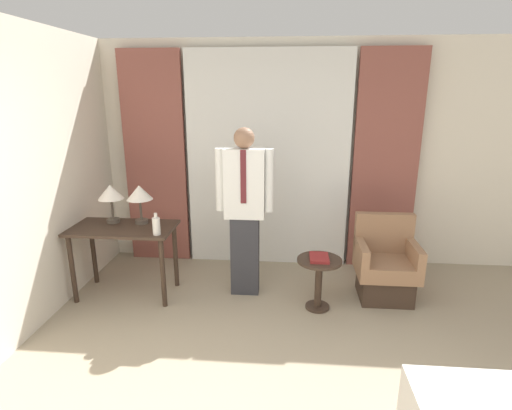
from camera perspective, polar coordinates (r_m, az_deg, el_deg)
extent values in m
cube|color=silver|center=(4.94, 1.77, 7.15)|extent=(10.00, 0.06, 2.70)
cube|color=white|center=(4.82, 1.68, 6.20)|extent=(1.94, 0.06, 2.58)
cube|color=brown|center=(5.09, -14.18, 6.25)|extent=(0.75, 0.06, 2.58)
cube|color=brown|center=(4.94, 18.00, 5.67)|extent=(0.75, 0.06, 2.58)
cube|color=#38281E|center=(4.35, -18.50, -3.16)|extent=(1.06, 0.57, 0.03)
cylinder|color=#38281E|center=(4.50, -24.75, -8.38)|extent=(0.05, 0.05, 0.73)
cylinder|color=#38281E|center=(4.13, -13.17, -9.46)|extent=(0.05, 0.05, 0.73)
cylinder|color=#38281E|center=(4.86, -22.20, -6.28)|extent=(0.05, 0.05, 0.73)
cylinder|color=#38281E|center=(4.52, -11.43, -7.04)|extent=(0.05, 0.05, 0.73)
cylinder|color=#4C4238|center=(4.51, -19.71, -2.11)|extent=(0.13, 0.13, 0.04)
cylinder|color=#4C4238|center=(4.48, -19.86, -0.53)|extent=(0.02, 0.02, 0.22)
cone|color=silver|center=(4.43, -20.09, 1.77)|extent=(0.27, 0.27, 0.15)
cylinder|color=#4C4238|center=(4.39, -16.01, -2.26)|extent=(0.13, 0.13, 0.04)
cylinder|color=#4C4238|center=(4.36, -16.14, -0.64)|extent=(0.02, 0.02, 0.22)
cone|color=silver|center=(4.31, -16.33, 1.73)|extent=(0.27, 0.27, 0.15)
cylinder|color=silver|center=(3.99, -14.05, -2.96)|extent=(0.08, 0.08, 0.17)
cylinder|color=silver|center=(3.96, -14.16, -1.46)|extent=(0.03, 0.03, 0.05)
cube|color=#2D2D33|center=(4.27, -1.57, -7.21)|extent=(0.29, 0.16, 0.85)
cube|color=white|center=(4.03, -1.66, 3.06)|extent=(0.41, 0.18, 0.71)
cube|color=#5B1E23|center=(3.91, -1.83, 4.01)|extent=(0.06, 0.01, 0.53)
cylinder|color=white|center=(4.06, -5.17, 3.61)|extent=(0.09, 0.09, 0.64)
cylinder|color=white|center=(4.00, 1.89, 3.49)|extent=(0.09, 0.09, 0.64)
sphere|color=#936B51|center=(3.95, -1.71, 9.56)|extent=(0.21, 0.21, 0.21)
cube|color=#38281E|center=(4.48, 17.85, -10.95)|extent=(0.52, 0.46, 0.28)
cube|color=#936B4C|center=(4.39, 18.10, -8.40)|extent=(0.61, 0.54, 0.16)
cube|color=#936B4C|center=(4.49, 17.79, -3.77)|extent=(0.61, 0.10, 0.43)
cube|color=#936B4C|center=(4.27, 14.82, -6.34)|extent=(0.08, 0.54, 0.18)
cube|color=#936B4C|center=(4.40, 21.67, -6.33)|extent=(0.08, 0.54, 0.18)
cylinder|color=#38281E|center=(4.21, 8.75, -14.14)|extent=(0.24, 0.24, 0.02)
cylinder|color=#38281E|center=(4.09, 8.90, -11.23)|extent=(0.07, 0.07, 0.51)
cylinder|color=#38281E|center=(3.98, 9.06, -7.83)|extent=(0.44, 0.44, 0.02)
cube|color=maroon|center=(3.97, 9.02, -7.45)|extent=(0.18, 0.25, 0.03)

